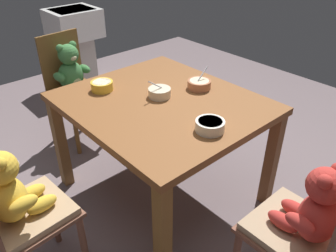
{
  "coord_description": "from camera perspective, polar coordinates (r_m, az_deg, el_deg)",
  "views": [
    {
      "loc": [
        1.38,
        -1.18,
        1.66
      ],
      "look_at": [
        0.0,
        0.05,
        0.52
      ],
      "focal_mm": 36.25,
      "sensor_mm": 36.0,
      "label": 1
    }
  ],
  "objects": [
    {
      "name": "ground_plane",
      "position": [
        2.47,
        -0.88,
        -11.14
      ],
      "size": [
        5.2,
        5.2,
        0.04
      ],
      "color": "slate"
    },
    {
      "name": "dining_table",
      "position": [
        2.09,
        -1.03,
        2.09
      ],
      "size": [
        1.16,
        1.01,
        0.72
      ],
      "color": "brown",
      "rests_on": "ground_plane"
    },
    {
      "name": "teddy_chair_near_left",
      "position": [
        2.87,
        -15.82,
        7.99
      ],
      "size": [
        0.42,
        0.42,
        0.89
      ],
      "rotation": [
        0.0,
        0.0,
        0.09
      ],
      "color": "brown",
      "rests_on": "ground_plane"
    },
    {
      "name": "teddy_chair_near_right",
      "position": [
        1.61,
        22.86,
        -14.59
      ],
      "size": [
        0.41,
        0.4,
        0.94
      ],
      "rotation": [
        0.0,
        0.0,
        3.13
      ],
      "color": "brown",
      "rests_on": "ground_plane"
    },
    {
      "name": "teddy_chair_near_front",
      "position": [
        1.72,
        -24.34,
        -11.78
      ],
      "size": [
        0.4,
        0.42,
        0.92
      ],
      "rotation": [
        0.0,
        0.0,
        1.65
      ],
      "color": "brown",
      "rests_on": "ground_plane"
    },
    {
      "name": "porridge_bowl_white_near_right",
      "position": [
        1.74,
        7.07,
        0.1
      ],
      "size": [
        0.15,
        0.15,
        0.06
      ],
      "color": "silver",
      "rests_on": "dining_table"
    },
    {
      "name": "porridge_bowl_cream_center",
      "position": [
        2.07,
        -1.44,
        5.68
      ],
      "size": [
        0.14,
        0.15,
        0.12
      ],
      "color": "beige",
      "rests_on": "dining_table"
    },
    {
      "name": "porridge_bowl_yellow_near_left",
      "position": [
        2.2,
        -11.03,
        6.67
      ],
      "size": [
        0.14,
        0.14,
        0.06
      ],
      "color": "yellow",
      "rests_on": "dining_table"
    },
    {
      "name": "porridge_bowl_terracotta_far_center",
      "position": [
        2.19,
        5.26,
        7.03
      ],
      "size": [
        0.15,
        0.16,
        0.13
      ],
      "color": "#B5704B",
      "rests_on": "dining_table"
    },
    {
      "name": "sink_basin",
      "position": [
        3.98,
        -15.3,
        14.36
      ],
      "size": [
        0.45,
        0.51,
        0.84
      ],
      "color": "#B7B2A8",
      "rests_on": "ground_plane"
    }
  ]
}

